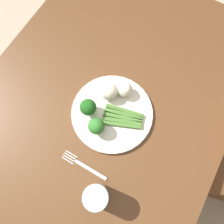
{
  "coord_description": "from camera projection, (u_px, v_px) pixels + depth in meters",
  "views": [
    {
      "loc": [
        -0.15,
        -0.15,
        1.45
      ],
      "look_at": [
        0.03,
        -0.05,
        0.76
      ],
      "focal_mm": 33.74,
      "sensor_mm": 36.0,
      "label": 1
    }
  ],
  "objects": [
    {
      "name": "cauliflower_mid",
      "position": [
        109.0,
        91.0,
        0.71
      ],
      "size": [
        0.06,
        0.06,
        0.06
      ],
      "primitive_type": "sphere",
      "color": "silver",
      "rests_on": "plate"
    },
    {
      "name": "ground_plane",
      "position": [
        104.0,
        146.0,
        1.45
      ],
      "size": [
        6.0,
        6.0,
        0.02
      ],
      "primitive_type": "cube",
      "color": "#B7A88E"
    },
    {
      "name": "cauliflower_right",
      "position": [
        125.0,
        89.0,
        0.72
      ],
      "size": [
        0.05,
        0.05,
        0.05
      ],
      "primitive_type": "sphere",
      "color": "white",
      "rests_on": "plate"
    },
    {
      "name": "broccoli_outer_edge",
      "position": [
        96.0,
        126.0,
        0.67
      ],
      "size": [
        0.05,
        0.05,
        0.07
      ],
      "color": "#609E3D",
      "rests_on": "plate"
    },
    {
      "name": "water_glass",
      "position": [
        97.0,
        196.0,
        0.6
      ],
      "size": [
        0.07,
        0.07,
        0.11
      ],
      "primitive_type": "cylinder",
      "color": "silver",
      "rests_on": "dining_table"
    },
    {
      "name": "asparagus_bundle",
      "position": [
        123.0,
        118.0,
        0.71
      ],
      "size": [
        0.1,
        0.14,
        0.01
      ],
      "rotation": [
        0.0,
        0.0,
        1.88
      ],
      "color": "#47752D",
      "rests_on": "plate"
    },
    {
      "name": "plate",
      "position": [
        112.0,
        113.0,
        0.73
      ],
      "size": [
        0.28,
        0.28,
        0.01
      ],
      "primitive_type": "cylinder",
      "color": "silver",
      "rests_on": "dining_table"
    },
    {
      "name": "broccoli_near_center",
      "position": [
        88.0,
        108.0,
        0.69
      ],
      "size": [
        0.05,
        0.05,
        0.07
      ],
      "color": "#4C7F2B",
      "rests_on": "plate"
    },
    {
      "name": "fork",
      "position": [
        84.0,
        166.0,
        0.68
      ],
      "size": [
        0.03,
        0.17,
        0.0
      ],
      "rotation": [
        0.0,
        0.0,
        1.56
      ],
      "color": "silver",
      "rests_on": "dining_table"
    },
    {
      "name": "dining_table",
      "position": [
        97.0,
        123.0,
        0.83
      ],
      "size": [
        1.36,
        0.88,
        0.74
      ],
      "color": "brown",
      "rests_on": "ground_plane"
    }
  ]
}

